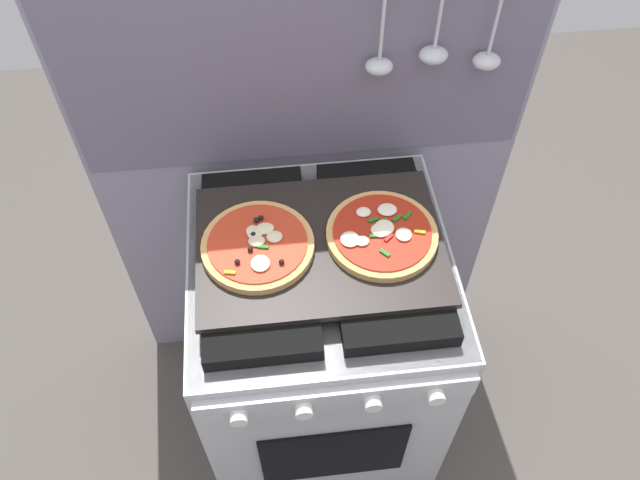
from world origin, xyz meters
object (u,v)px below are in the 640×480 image
object	(u,v)px
pizza_left	(258,246)
pizza_right	(382,235)
baking_tray	(320,245)
stove	(320,347)

from	to	relation	value
pizza_left	pizza_right	bearing A→B (deg)	0.17
baking_tray	pizza_right	distance (m)	0.14
stove	baking_tray	xyz separation A→B (m)	(0.00, 0.00, 0.46)
baking_tray	pizza_right	size ratio (longest dim) A/B	2.21
baking_tray	pizza_left	world-z (taller)	pizza_left
stove	pizza_left	bearing A→B (deg)	-179.65
baking_tray	pizza_right	xyz separation A→B (m)	(0.14, -0.00, 0.02)
stove	pizza_right	xyz separation A→B (m)	(0.14, -0.00, 0.48)
baking_tray	pizza_right	bearing A→B (deg)	-0.70
stove	baking_tray	bearing A→B (deg)	90.00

